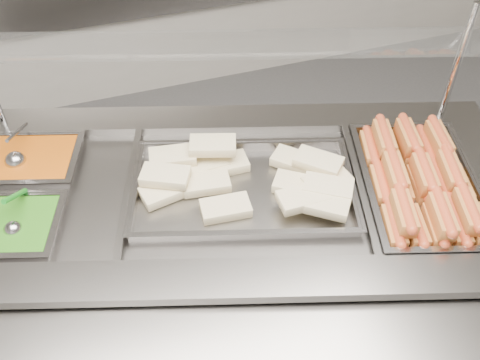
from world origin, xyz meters
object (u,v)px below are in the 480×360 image
object	(u,v)px
serving_spoon	(14,223)
sneeze_guard	(221,47)
steam_counter	(227,270)
pan_wraps	(243,191)
pan_hotdogs	(418,191)
ladle	(16,160)

from	to	relation	value
serving_spoon	sneeze_guard	bearing A→B (deg)	14.03
steam_counter	pan_wraps	world-z (taller)	pan_wraps
steam_counter	sneeze_guard	size ratio (longest dim) A/B	1.23
pan_hotdogs	pan_wraps	xyz separation A→B (m)	(-0.59, 0.18, 0.02)
pan_hotdogs	serving_spoon	world-z (taller)	serving_spoon
sneeze_guard	ladle	world-z (taller)	sneeze_guard
pan_hotdogs	pan_wraps	world-z (taller)	same
sneeze_guard	serving_spoon	distance (m)	0.87
serving_spoon	pan_hotdogs	bearing A→B (deg)	-10.00
ladle	serving_spoon	world-z (taller)	serving_spoon
ladle	pan_wraps	bearing A→B (deg)	-26.84
sneeze_guard	pan_hotdogs	bearing A→B (deg)	-36.17
ladle	serving_spoon	distance (m)	0.31
sneeze_guard	ladle	size ratio (longest dim) A/B	8.50
serving_spoon	ladle	bearing A→B (deg)	87.12
sneeze_guard	pan_hotdogs	xyz separation A→B (m)	(0.58, -0.43, -0.44)
steam_counter	pan_wraps	size ratio (longest dim) A/B	2.66
steam_counter	serving_spoon	world-z (taller)	serving_spoon
pan_wraps	ladle	bearing A→B (deg)	153.16
pan_wraps	serving_spoon	size ratio (longest dim) A/B	4.40
steam_counter	sneeze_guard	xyz separation A→B (m)	(0.07, 0.23, 0.89)
steam_counter	pan_wraps	bearing A→B (deg)	-16.90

